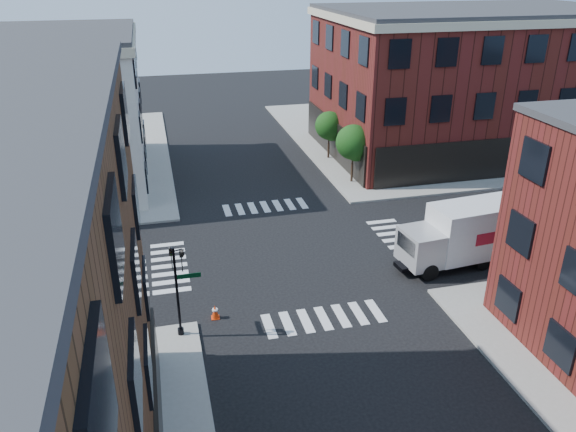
% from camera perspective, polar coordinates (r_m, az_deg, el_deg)
% --- Properties ---
extents(ground, '(120.00, 120.00, 0.00)m').
position_cam_1_polar(ground, '(33.44, 0.10, -3.71)').
color(ground, black).
rests_on(ground, ground).
extents(sidewalk_ne, '(30.00, 30.00, 0.15)m').
position_cam_1_polar(sidewalk_ne, '(59.14, 15.30, 8.17)').
color(sidewalk_ne, gray).
rests_on(sidewalk_ne, ground).
extents(building_ne, '(25.00, 16.00, 12.00)m').
position_cam_1_polar(building_ne, '(53.36, 18.07, 12.72)').
color(building_ne, '#4C1813').
rests_on(building_ne, ground).
extents(tree_near, '(2.69, 2.69, 4.49)m').
position_cam_1_polar(tree_near, '(43.16, 6.73, 7.27)').
color(tree_near, black).
rests_on(tree_near, ground).
extents(tree_far, '(2.43, 2.43, 4.07)m').
position_cam_1_polar(tree_far, '(48.68, 4.28, 9.00)').
color(tree_far, black).
rests_on(tree_far, ground).
extents(signal_pole, '(1.29, 1.24, 4.60)m').
position_cam_1_polar(signal_pole, '(25.46, -11.13, -6.55)').
color(signal_pole, black).
rests_on(signal_pole, ground).
extents(box_truck, '(8.00, 3.12, 3.54)m').
position_cam_1_polar(box_truck, '(33.12, 17.84, -1.69)').
color(box_truck, silver).
rests_on(box_truck, ground).
extents(traffic_cone, '(0.41, 0.41, 0.73)m').
position_cam_1_polar(traffic_cone, '(27.69, -7.42, -9.63)').
color(traffic_cone, red).
rests_on(traffic_cone, ground).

